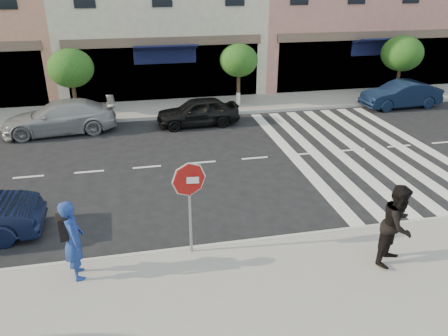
% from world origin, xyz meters
% --- Properties ---
extents(ground, '(120.00, 120.00, 0.00)m').
position_xyz_m(ground, '(0.00, 0.00, 0.00)').
color(ground, black).
rests_on(ground, ground).
extents(sidewalk_near, '(60.00, 4.50, 0.15)m').
position_xyz_m(sidewalk_near, '(0.00, -3.75, 0.07)').
color(sidewalk_near, gray).
rests_on(sidewalk_near, ground).
extents(sidewalk_far, '(60.00, 3.00, 0.15)m').
position_xyz_m(sidewalk_far, '(0.00, 11.00, 0.07)').
color(sidewalk_far, gray).
rests_on(sidewalk_far, ground).
extents(street_tree_wb, '(2.10, 2.10, 3.06)m').
position_xyz_m(street_tree_wb, '(-5.00, 10.80, 2.31)').
color(street_tree_wb, '#473323').
rests_on(street_tree_wb, sidewalk_far).
extents(street_tree_c, '(1.90, 1.90, 3.04)m').
position_xyz_m(street_tree_c, '(3.00, 10.80, 2.36)').
color(street_tree_c, '#473323').
rests_on(street_tree_c, sidewalk_far).
extents(street_tree_ea, '(2.20, 2.20, 3.19)m').
position_xyz_m(street_tree_ea, '(12.00, 10.80, 2.39)').
color(street_tree_ea, '#473323').
rests_on(street_tree_ea, sidewalk_far).
extents(stop_sign, '(0.83, 0.14, 2.37)m').
position_xyz_m(stop_sign, '(-1.18, -1.67, 1.88)').
color(stop_sign, gray).
rests_on(stop_sign, sidewalk_near).
extents(photographer, '(0.60, 0.77, 1.89)m').
position_xyz_m(photographer, '(-3.79, -2.05, 1.09)').
color(photographer, navy).
rests_on(photographer, sidewalk_near).
extents(walker, '(1.21, 1.18, 1.97)m').
position_xyz_m(walker, '(3.38, -3.01, 1.14)').
color(walker, black).
rests_on(walker, sidewalk_near).
extents(car_far_left, '(4.86, 2.29, 1.37)m').
position_xyz_m(car_far_left, '(-5.45, 8.52, 0.68)').
color(car_far_left, gray).
rests_on(car_far_left, ground).
extents(car_far_mid, '(3.77, 1.70, 1.26)m').
position_xyz_m(car_far_mid, '(0.52, 8.30, 0.63)').
color(car_far_mid, black).
rests_on(car_far_mid, ground).
extents(car_far_right, '(4.07, 1.54, 1.33)m').
position_xyz_m(car_far_right, '(11.12, 9.01, 0.66)').
color(car_far_right, '#0E1A32').
rests_on(car_far_right, ground).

